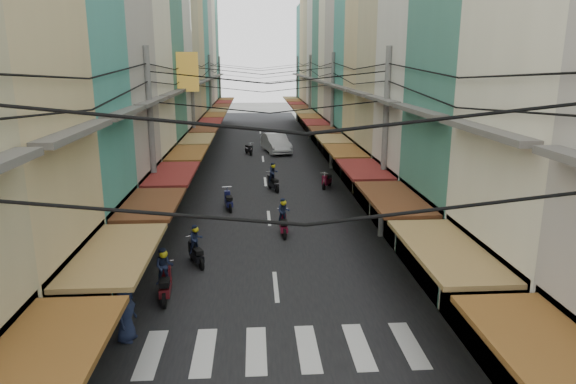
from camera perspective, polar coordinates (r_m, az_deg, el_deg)
name	(u,v)px	position (r m, az deg, el deg)	size (l,w,h in m)	color
ground	(274,265)	(19.90, -1.62, -8.09)	(160.00, 160.00, 0.00)	#63635F
road	(263,164)	(39.13, -2.74, 3.14)	(10.00, 80.00, 0.02)	black
sidewalk_left	(177,165)	(39.56, -12.21, 2.98)	(3.00, 80.00, 0.06)	gray
sidewalk_right	(348,163)	(39.77, 6.68, 3.27)	(3.00, 80.00, 0.06)	gray
crosswalk	(282,349)	(14.52, -0.66, -17.04)	(7.55, 2.40, 0.01)	silver
building_row_left	(139,26)	(35.76, -16.24, 17.30)	(7.80, 67.67, 23.70)	silver
building_row_right	(383,33)	(35.92, 10.51, 17.01)	(7.80, 68.98, 22.59)	teal
utility_poles	(264,77)	(33.42, -2.71, 12.60)	(10.20, 66.13, 8.20)	gray
white_car	(276,152)	(44.09, -1.34, 4.41)	(5.69, 2.23, 2.01)	silver
bicycle	(441,272)	(20.07, 16.59, -8.52)	(0.64, 1.71, 1.18)	black
moving_scooters	(249,208)	(25.53, -4.39, -1.83)	(7.81, 28.62, 1.76)	black
parked_scooters	(410,292)	(17.12, 13.40, -10.76)	(13.32, 15.22, 0.95)	black
pedestrians	(172,215)	(23.13, -12.73, -2.47)	(13.71, 24.68, 2.19)	#2B212C
market_umbrella	(475,227)	(18.22, 20.07, -3.69)	(2.39, 2.39, 2.52)	#B2B2B7
traffic_sign	(435,239)	(17.63, 16.06, -4.99)	(0.10, 0.59, 2.68)	gray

